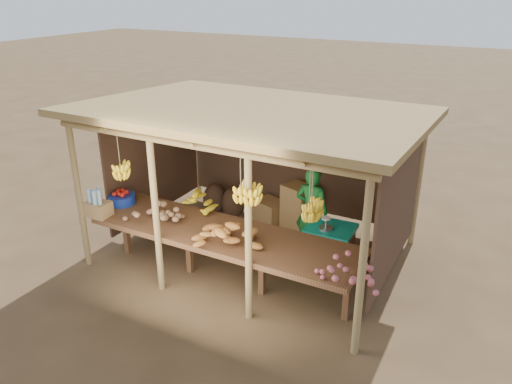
% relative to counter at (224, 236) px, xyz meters
% --- Properties ---
extents(ground, '(60.00, 60.00, 0.00)m').
position_rel_counter_xyz_m(ground, '(-0.00, 0.95, -0.74)').
color(ground, brown).
rests_on(ground, ground).
extents(stall_structure, '(4.70, 3.50, 2.43)m').
position_rel_counter_xyz_m(stall_structure, '(0.02, 0.88, 1.18)').
color(stall_structure, '#967B4D').
rests_on(stall_structure, ground).
extents(counter, '(3.90, 1.05, 0.80)m').
position_rel_counter_xyz_m(counter, '(0.00, 0.00, 0.00)').
color(counter, brown).
rests_on(counter, ground).
extents(potato_heap, '(0.93, 0.61, 0.36)m').
position_rel_counter_xyz_m(potato_heap, '(-1.06, -0.11, 0.24)').
color(potato_heap, '#916B4B').
rests_on(potato_heap, counter).
extents(sweet_potato_heap, '(1.23, 0.89, 0.36)m').
position_rel_counter_xyz_m(sweet_potato_heap, '(0.32, -0.26, 0.24)').
color(sweet_potato_heap, '#A9682B').
rests_on(sweet_potato_heap, counter).
extents(onion_heap, '(0.89, 0.66, 0.36)m').
position_rel_counter_xyz_m(onion_heap, '(1.90, -0.30, 0.24)').
color(onion_heap, '#B95A62').
rests_on(onion_heap, counter).
extents(banana_pile, '(0.67, 0.49, 0.35)m').
position_rel_counter_xyz_m(banana_pile, '(-0.73, 0.46, 0.24)').
color(banana_pile, yellow).
rests_on(banana_pile, counter).
extents(tomato_basin, '(0.41, 0.41, 0.22)m').
position_rel_counter_xyz_m(tomato_basin, '(-1.90, 0.09, 0.15)').
color(tomato_basin, navy).
rests_on(tomato_basin, counter).
extents(bottle_box, '(0.36, 0.29, 0.43)m').
position_rel_counter_xyz_m(bottle_box, '(-1.90, -0.41, 0.23)').
color(bottle_box, '#9F7947').
rests_on(bottle_box, counter).
extents(vendor, '(0.53, 0.36, 1.43)m').
position_rel_counter_xyz_m(vendor, '(0.74, 1.38, -0.02)').
color(vendor, '#19732C').
rests_on(vendor, ground).
extents(tarp_crate, '(0.72, 0.63, 0.83)m').
position_rel_counter_xyz_m(tarp_crate, '(1.15, 1.15, -0.40)').
color(tarp_crate, brown).
rests_on(tarp_crate, ground).
extents(carton_stack, '(1.12, 0.51, 0.79)m').
position_rel_counter_xyz_m(carton_stack, '(0.06, 2.03, -0.39)').
color(carton_stack, '#9F7947').
rests_on(carton_stack, ground).
extents(burlap_sacks, '(0.84, 0.44, 0.60)m').
position_rel_counter_xyz_m(burlap_sacks, '(-1.26, 2.04, -0.48)').
color(burlap_sacks, '#493122').
rests_on(burlap_sacks, ground).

